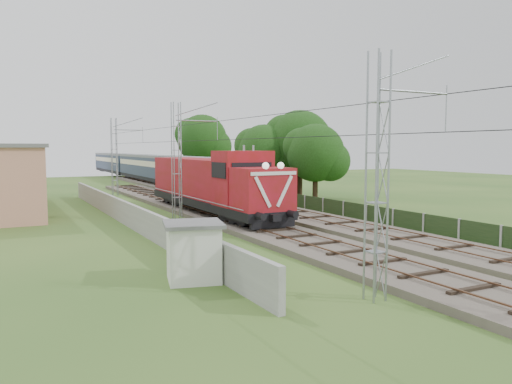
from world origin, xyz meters
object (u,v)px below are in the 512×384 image
locomotive (212,183)px  coach_rake (146,166)px  relay_hut (193,251)px  signal_post (265,173)px

locomotive → coach_rake: (5.00, 36.26, 0.04)m
locomotive → relay_hut: 17.72m
locomotive → relay_hut: size_ratio=7.15×
signal_post → locomotive: bearing=141.6°
coach_rake → relay_hut: bearing=-103.3°
locomotive → coach_rake: locomotive is taller
relay_hut → locomotive: bearing=65.2°
relay_hut → signal_post: bearing=52.6°
locomotive → coach_rake: 36.60m
signal_post → relay_hut: 17.30m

